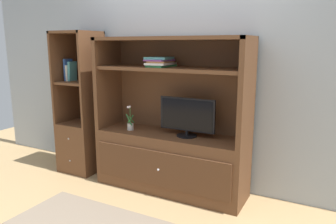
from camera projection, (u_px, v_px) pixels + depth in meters
ground_plane at (152, 204)px, 3.28m from camera, size 8.00×8.00×0.00m
painted_rear_wall at (185, 62)px, 3.64m from camera, size 6.00×0.10×2.80m
media_console at (170, 144)px, 3.52m from camera, size 1.68×0.53×1.67m
tv_monitor at (187, 116)px, 3.35m from camera, size 0.62×0.21×0.41m
potted_plant at (130, 124)px, 3.63m from camera, size 0.11×0.09×0.28m
magazine_stack at (160, 62)px, 3.39m from camera, size 0.27×0.36×0.10m
bookshelf_tall at (82, 127)px, 4.10m from camera, size 0.49×0.48×1.75m
upright_book_row at (70, 71)px, 4.01m from camera, size 0.10×0.15×0.27m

